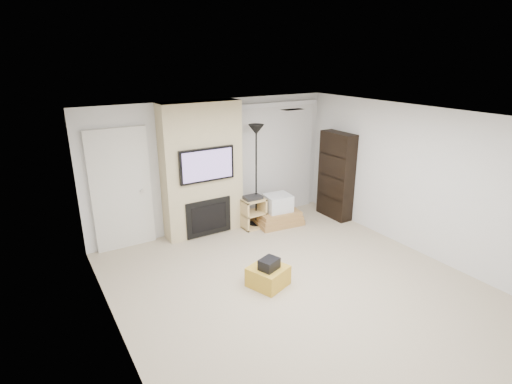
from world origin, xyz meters
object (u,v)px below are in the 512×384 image
ottoman (268,276)px  av_stand (253,211)px  floor_lamp (256,147)px  box_stack (278,213)px  bookshelf (336,176)px

ottoman → av_stand: size_ratio=0.76×
floor_lamp → box_stack: 1.44m
floor_lamp → bookshelf: bearing=-15.2°
ottoman → av_stand: bearing=65.2°
av_stand → bookshelf: (1.78, -0.40, 0.55)m
floor_lamp → bookshelf: size_ratio=1.13×
floor_lamp → av_stand: size_ratio=3.09×
box_stack → bookshelf: bookshelf is taller
box_stack → bookshelf: 1.45m
av_stand → bookshelf: 1.91m
floor_lamp → av_stand: (-0.11, -0.05, -1.26)m
ottoman → bookshelf: size_ratio=0.28×
ottoman → floor_lamp: floor_lamp is taller
av_stand → ottoman: bearing=-114.8°
floor_lamp → box_stack: floor_lamp is taller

